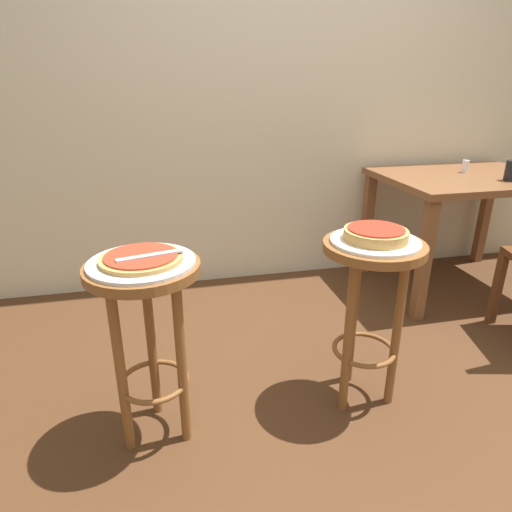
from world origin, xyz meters
TOP-DOWN VIEW (x-y plane):
  - ground_plane at (0.00, 0.00)m, footprint 6.00×6.00m
  - back_wall at (0.00, 1.65)m, footprint 6.00×0.10m
  - stool_foreground at (-0.83, 0.24)m, footprint 0.39×0.39m
  - serving_plate_foreground at (-0.83, 0.24)m, footprint 0.36×0.36m
  - pizza_foreground at (-0.83, 0.24)m, footprint 0.27×0.27m
  - stool_middle at (0.02, 0.26)m, footprint 0.39×0.39m
  - serving_plate_middle at (0.02, 0.26)m, footprint 0.33×0.33m
  - pizza_middle at (0.02, 0.26)m, footprint 0.24×0.24m
  - dining_table at (1.09, 1.16)m, footprint 1.03×0.79m
  - cup_near_edge at (1.21, 0.96)m, footprint 0.08×0.08m
  - condiment_shaker at (1.11, 1.24)m, footprint 0.04×0.04m
  - pizza_server_knife at (-0.80, 0.22)m, footprint 0.22×0.07m

SIDE VIEW (x-z plane):
  - ground_plane at x=0.00m, z-range 0.00..0.00m
  - stool_foreground at x=-0.83m, z-range 0.17..0.87m
  - stool_middle at x=0.02m, z-range 0.17..0.87m
  - dining_table at x=1.09m, z-range 0.26..1.00m
  - serving_plate_foreground at x=-0.83m, z-range 0.70..0.71m
  - serving_plate_middle at x=0.02m, z-range 0.70..0.71m
  - pizza_foreground at x=-0.83m, z-range 0.71..0.73m
  - pizza_middle at x=0.02m, z-range 0.71..0.76m
  - pizza_server_knife at x=-0.80m, z-range 0.73..0.74m
  - condiment_shaker at x=1.11m, z-range 0.73..0.81m
  - cup_near_edge at x=1.21m, z-range 0.73..0.85m
  - back_wall at x=0.00m, z-range 0.00..3.00m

